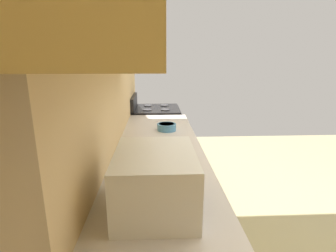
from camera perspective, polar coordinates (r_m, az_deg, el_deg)
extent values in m
plane|color=tan|center=(2.69, 30.06, -22.76)|extent=(6.36, 6.36, 0.00)
cube|color=#E6BE7E|center=(1.79, -14.34, 6.41)|extent=(4.10, 0.12, 2.61)
cube|color=tan|center=(1.77, -1.82, -24.37)|extent=(3.19, 0.63, 0.87)
cube|color=silver|center=(1.52, -1.97, -11.28)|extent=(3.22, 0.66, 0.02)
cube|color=#332819|center=(1.98, 7.83, -19.70)|extent=(0.01, 0.01, 0.80)
cube|color=#332819|center=(2.36, 5.80, -13.43)|extent=(0.01, 0.01, 0.80)
cube|color=#332819|center=(2.77, 4.42, -8.94)|extent=(0.01, 0.01, 0.80)
cube|color=black|center=(3.48, -2.49, -3.58)|extent=(0.66, 0.61, 0.89)
cube|color=black|center=(3.51, 2.60, -4.19)|extent=(0.51, 0.01, 0.49)
cube|color=black|center=(3.36, -2.58, 3.82)|extent=(0.62, 0.58, 0.02)
cube|color=black|center=(3.36, -7.47, 5.08)|extent=(0.62, 0.04, 0.18)
cylinder|color=#38383D|center=(3.22, -0.62, 3.60)|extent=(0.11, 0.11, 0.01)
cylinder|color=#38383D|center=(3.50, -0.79, 4.54)|extent=(0.11, 0.11, 0.01)
cylinder|color=#38383D|center=(3.22, -4.53, 3.55)|extent=(0.11, 0.11, 0.01)
cylinder|color=#38383D|center=(3.50, -4.39, 4.50)|extent=(0.11, 0.11, 0.01)
cube|color=white|center=(1.18, -2.80, -11.75)|extent=(0.45, 0.35, 0.26)
cube|color=black|center=(1.16, 6.31, -12.40)|extent=(0.28, 0.01, 0.19)
cube|color=#2D2D33|center=(1.35, 4.90, -8.22)|extent=(0.08, 0.01, 0.19)
cylinder|color=#4C8CBF|center=(2.40, -0.30, -0.22)|extent=(0.17, 0.17, 0.06)
cylinder|color=#4F82C3|center=(2.40, -0.30, 0.14)|extent=(0.14, 0.14, 0.03)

